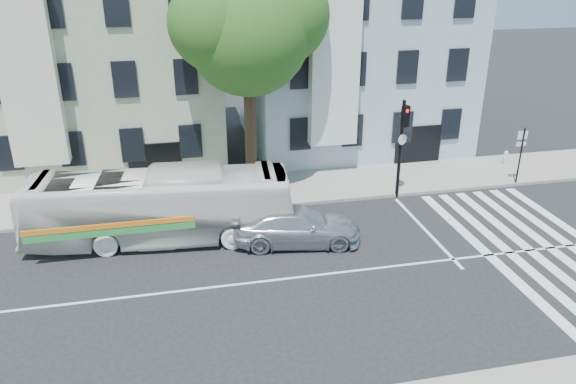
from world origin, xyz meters
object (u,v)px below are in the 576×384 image
object	(u,v)px
traffic_signal	(402,137)
fire_hydrant	(506,157)
sedan	(296,226)
bus	(160,206)

from	to	relation	value
traffic_signal	fire_hydrant	world-z (taller)	traffic_signal
sedan	fire_hydrant	world-z (taller)	sedan
fire_hydrant	traffic_signal	bearing A→B (deg)	-159.75
sedan	bus	bearing A→B (deg)	83.79
bus	fire_hydrant	bearing A→B (deg)	-70.40
traffic_signal	sedan	bearing A→B (deg)	-171.79
sedan	fire_hydrant	bearing A→B (deg)	-56.45
bus	traffic_signal	world-z (taller)	traffic_signal
traffic_signal	fire_hydrant	distance (m)	8.24
fire_hydrant	sedan	bearing A→B (deg)	-155.17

